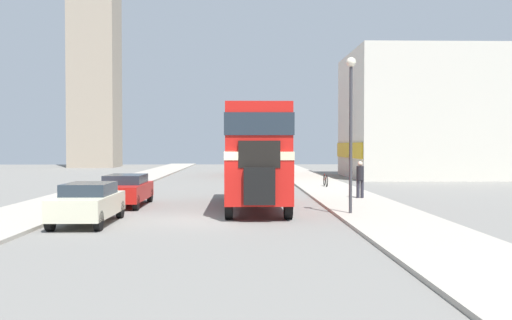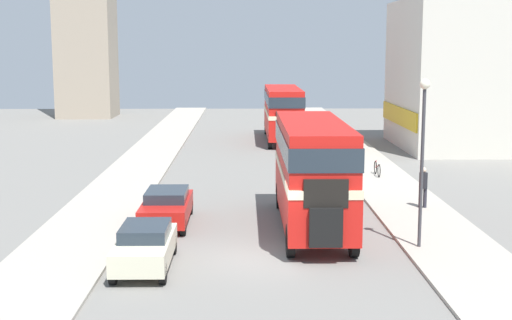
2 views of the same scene
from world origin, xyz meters
TOP-DOWN VIEW (x-y plane):
  - ground_plane at (0.00, 0.00)m, footprint 120.00×120.00m
  - sidewalk_right at (6.75, 0.00)m, footprint 3.50×120.00m
  - sidewalk_left at (-6.75, 0.00)m, footprint 3.50×120.00m
  - double_decker_bus at (2.08, 3.98)m, footprint 2.45×9.62m
  - bus_distant at (2.37, 30.80)m, footprint 2.55×10.84m
  - car_parked_near at (-3.75, -0.91)m, footprint 1.69×4.07m
  - car_parked_mid at (-3.68, 4.87)m, footprint 1.81×4.42m
  - pedestrian_walking at (7.22, 7.14)m, footprint 0.36×0.36m
  - bicycle_on_pavement at (6.70, 15.10)m, footprint 0.05×1.76m
  - street_lamp at (5.57, 0.98)m, footprint 0.36×0.36m
  - shop_building_block at (17.52, 26.94)m, footprint 14.30×11.34m

SIDE VIEW (x-z plane):
  - ground_plane at x=0.00m, z-range 0.00..0.00m
  - sidewalk_right at x=6.75m, z-range 0.00..0.12m
  - sidewalk_left at x=-6.75m, z-range 0.00..0.12m
  - bicycle_on_pavement at x=6.70m, z-range 0.09..0.87m
  - car_parked_mid at x=-3.68m, z-range 0.04..1.42m
  - car_parked_near at x=-3.75m, z-range 0.03..1.43m
  - pedestrian_walking at x=7.22m, z-range 0.24..2.02m
  - bus_distant at x=2.37m, z-range 0.41..4.44m
  - double_decker_bus at x=2.08m, z-range 0.41..4.63m
  - street_lamp at x=5.57m, z-range 1.03..6.89m
  - shop_building_block at x=17.52m, z-range 0.00..10.36m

